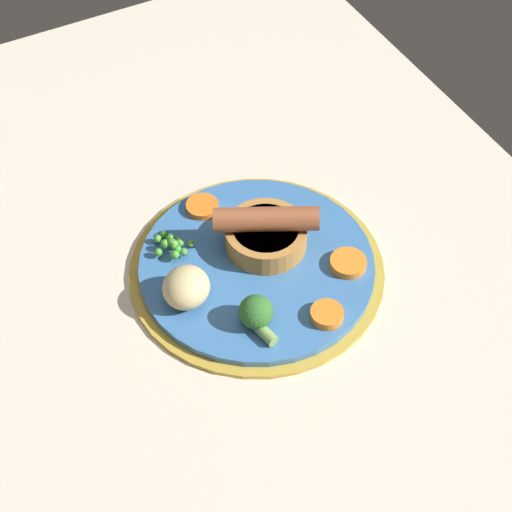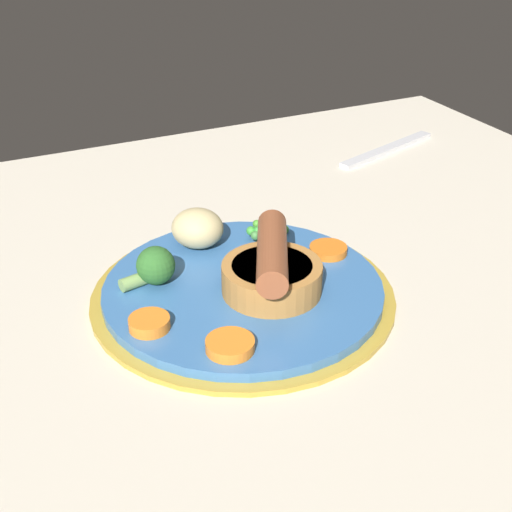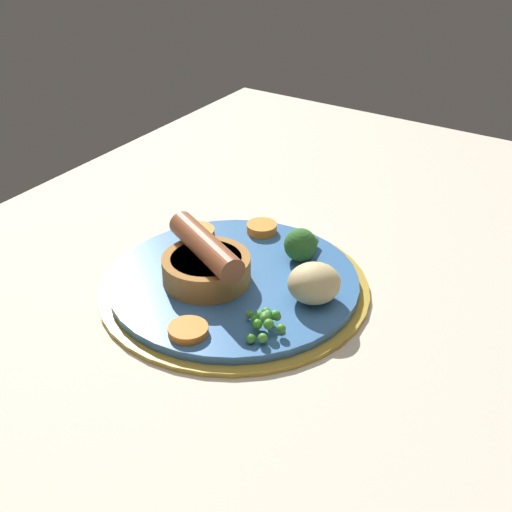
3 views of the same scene
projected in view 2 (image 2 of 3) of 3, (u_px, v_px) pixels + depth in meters
The scene contains 10 objects.
dining_table at pixel (210, 296), 68.58cm from camera, with size 110.00×80.00×3.00cm, color beige.
dinner_plate at pixel (243, 292), 65.25cm from camera, with size 27.79×27.79×1.40cm.
sausage_pudding at pixel (272, 271), 62.84cm from camera, with size 8.96×11.26×5.40cm.
pea_pile at pixel (264, 229), 72.20cm from camera, with size 4.61×4.49×1.87cm.
broccoli_floret_near at pixel (154, 266), 64.35cm from camera, with size 5.28×3.55×3.55cm.
potato_chunk_0 at pixel (197, 228), 70.34cm from camera, with size 4.86×5.20×3.90cm, color #CCB77F.
carrot_slice_0 at pixel (149, 323), 58.64cm from camera, with size 3.45×3.45×1.02cm, color orange.
carrot_slice_1 at pixel (328, 250), 69.73cm from camera, with size 3.71×3.71×0.76cm, color orange.
carrot_slice_2 at pixel (230, 345), 56.11cm from camera, with size 3.94×3.94×0.93cm, color orange.
fork at pixel (387, 149), 97.41cm from camera, with size 18.00×1.60×0.60cm, color silver.
Camera 2 is at (-21.00, -54.00, 38.66)cm, focal length 50.00 mm.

